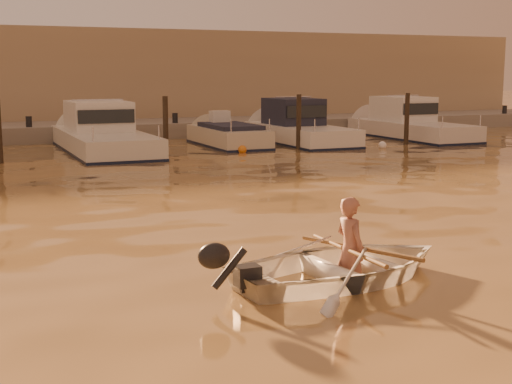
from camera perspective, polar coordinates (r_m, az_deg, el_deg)
name	(u,v)px	position (r m, az deg, el deg)	size (l,w,h in m)	color
ground_plane	(413,244)	(11.98, 12.45, -4.06)	(160.00, 160.00, 0.00)	olive
dinghy	(344,265)	(9.69, 7.04, -5.85)	(2.28, 3.20, 0.66)	white
person	(350,249)	(9.69, 7.55, -4.58)	(0.52, 0.34, 1.44)	#A16250
outboard_motor	(246,276)	(8.88, -0.80, -6.73)	(0.90, 0.40, 0.70)	black
oar_port	(359,248)	(9.78, 8.25, -4.46)	(0.06, 0.06, 2.10)	brown
oar_starboard	(347,250)	(9.66, 7.31, -4.61)	(0.06, 0.06, 2.10)	brown
moored_boat_2	(103,134)	(26.00, -12.14, 4.58)	(2.57, 8.51, 1.75)	silver
moored_boat_3	(228,140)	(27.35, -2.24, 4.18)	(1.84, 5.40, 0.95)	beige
moored_boat_4	(300,127)	(28.55, 3.53, 5.20)	(2.27, 6.99, 1.75)	white
moored_boat_5	(411,124)	(31.31, 12.32, 5.37)	(2.27, 7.60, 1.75)	silver
piling_2	(166,129)	(24.24, -7.24, 5.02)	(0.18, 0.18, 2.20)	#2D2319
piling_3	(299,125)	(26.06, 3.43, 5.39)	(0.18, 0.18, 2.20)	#2D2319
piling_4	(407,121)	(28.47, 11.96, 5.55)	(0.18, 0.18, 2.20)	#2D2319
fender_c	(94,160)	(22.73, -12.85, 2.54)	(0.30, 0.30, 0.30)	white
fender_d	(242,150)	(25.06, -1.10, 3.41)	(0.30, 0.30, 0.30)	orange
fender_e	(382,145)	(27.00, 10.08, 3.70)	(0.30, 0.30, 0.30)	white
quay	(121,133)	(31.79, -10.72, 4.63)	(52.00, 4.00, 1.00)	gray
waterfront_building	(96,80)	(37.07, -12.70, 8.72)	(46.00, 7.00, 4.80)	#9E8466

